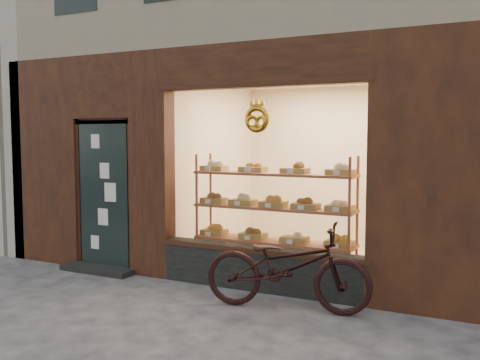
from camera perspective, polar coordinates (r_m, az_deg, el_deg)
The scene contains 3 objects.
ground at distance 5.42m, azimuth -12.18°, elevation -16.46°, with size 90.00×90.00×0.00m, color #343339.
display_shelf at distance 7.12m, azimuth 3.59°, elevation -4.03°, with size 2.20×0.45×1.70m.
bicycle at distance 6.07m, azimuth 5.03°, elevation -9.18°, with size 0.66×1.88×0.99m, color black.
Camera 1 is at (3.19, -3.93, 1.95)m, focal length 40.00 mm.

